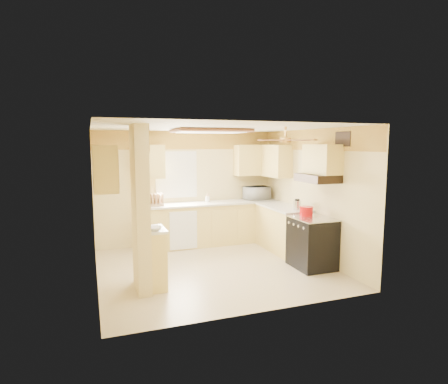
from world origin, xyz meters
name	(u,v)px	position (x,y,z in m)	size (l,w,h in m)	color
floor	(214,268)	(0.00, 0.00, 0.00)	(4.00, 4.00, 0.00)	tan
ceiling	(214,127)	(0.00, 0.00, 2.50)	(4.00, 4.00, 0.00)	white
wall_back	(187,188)	(0.00, 1.90, 1.25)	(4.00, 4.00, 0.00)	#DCC786
wall_front	(261,220)	(0.00, -1.90, 1.25)	(4.00, 4.00, 0.00)	#DCC786
wall_left	(94,206)	(-2.00, 0.00, 1.25)	(3.80, 3.80, 0.00)	#DCC786
wall_right	(312,194)	(2.00, 0.00, 1.25)	(3.80, 3.80, 0.00)	#DCC786
wallpaper_border	(187,140)	(0.00, 1.88, 2.30)	(4.00, 0.02, 0.40)	yellow
partition_column	(140,209)	(-1.35, -0.55, 1.25)	(0.20, 0.70, 2.50)	#DCC786
partition_ledge	(156,259)	(-1.13, -0.55, 0.45)	(0.25, 0.55, 0.90)	#E9CD6E
ledge_top	(156,229)	(-1.13, -0.55, 0.92)	(0.28, 0.58, 0.04)	silver
lower_cabinets_back	(213,224)	(0.50, 1.60, 0.45)	(3.00, 0.60, 0.90)	#E9CD6E
lower_cabinets_right	(282,229)	(1.70, 0.60, 0.45)	(0.60, 1.40, 0.90)	#E9CD6E
countertop_back	(213,203)	(0.50, 1.59, 0.92)	(3.04, 0.64, 0.04)	silver
countertop_right	(282,207)	(1.69, 0.60, 0.92)	(0.64, 1.44, 0.04)	silver
dishwasher_panel	(183,230)	(-0.25, 1.29, 0.43)	(0.58, 0.02, 0.80)	white
window	(176,175)	(-0.25, 1.89, 1.55)	(0.92, 0.02, 1.02)	white
upper_cab_back_left	(150,162)	(-0.85, 1.72, 1.85)	(0.60, 0.35, 0.70)	#E9CD6E
upper_cab_back_right	(254,160)	(1.55, 1.72, 1.85)	(0.90, 0.35, 0.70)	#E9CD6E
upper_cab_right	(274,161)	(1.82, 1.25, 1.85)	(0.35, 1.00, 0.70)	#E9CD6E
upper_cab_left_wall	(105,168)	(-1.82, -0.25, 1.85)	(0.35, 0.75, 0.70)	#E9CD6E
upper_cab_over_stove	(322,159)	(1.82, -0.55, 1.95)	(0.35, 0.76, 0.52)	#E9CD6E
stove	(312,242)	(1.67, -0.55, 0.46)	(0.68, 0.77, 0.92)	black
range_hood	(317,178)	(1.74, -0.55, 1.62)	(0.50, 0.76, 0.14)	black
poster_menu	(147,169)	(-1.24, -0.55, 1.85)	(0.02, 0.42, 0.57)	black
poster_nashville	(148,212)	(-1.24, -0.55, 1.20)	(0.02, 0.42, 0.57)	black
ceiling_light_panel	(211,131)	(0.10, 0.50, 2.46)	(1.35, 0.95, 0.06)	brown
ceiling_fan	(285,140)	(1.00, -0.70, 2.29)	(1.15, 1.15, 0.26)	gold
vent_grate	(343,139)	(1.98, -0.90, 2.30)	(0.02, 0.40, 0.25)	black
microwave	(257,193)	(1.58, 1.63, 1.09)	(0.55, 0.37, 0.30)	white
bowl	(154,229)	(-1.17, -0.69, 0.97)	(0.22, 0.22, 0.05)	white
dutch_oven	(306,211)	(1.65, -0.36, 1.00)	(0.26, 0.26, 0.17)	#BE0B0D
kettle	(297,205)	(1.72, 0.09, 1.04)	(0.14, 0.14, 0.22)	silver
dish_rack	(153,201)	(-0.81, 1.63, 1.03)	(0.45, 0.35, 0.24)	tan
utensil_crock	(208,199)	(0.40, 1.66, 1.00)	(0.10, 0.10, 0.19)	white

